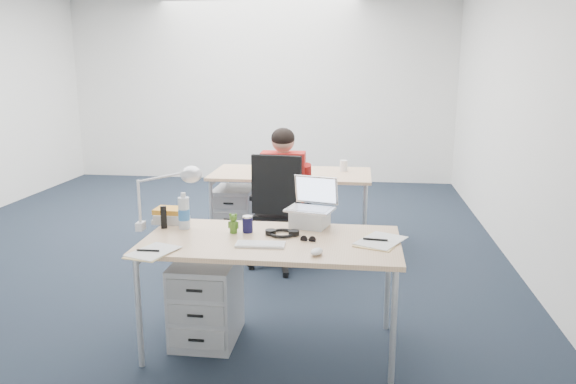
% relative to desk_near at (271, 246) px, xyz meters
% --- Properties ---
extents(floor, '(7.00, 7.00, 0.00)m').
position_rel_desk_near_xyz_m(floor, '(-1.05, 1.91, -0.68)').
color(floor, black).
rests_on(floor, ground).
extents(room, '(6.02, 7.02, 2.80)m').
position_rel_desk_near_xyz_m(room, '(-1.05, 1.91, 1.03)').
color(room, silver).
rests_on(room, ground).
extents(desk_near, '(1.60, 0.80, 0.73)m').
position_rel_desk_near_xyz_m(desk_near, '(0.00, 0.00, 0.00)').
color(desk_near, tan).
rests_on(desk_near, ground).
extents(desk_far, '(1.60, 0.80, 0.73)m').
position_rel_desk_near_xyz_m(desk_far, '(-0.15, 2.23, 0.00)').
color(desk_far, tan).
rests_on(desk_far, ground).
extents(office_chair, '(0.73, 0.73, 1.05)m').
position_rel_desk_near_xyz_m(office_chair, '(-0.14, 1.48, -0.39)').
color(office_chair, black).
rests_on(office_chair, ground).
extents(seated_person, '(0.39, 0.68, 1.25)m').
position_rel_desk_near_xyz_m(seated_person, '(-0.14, 1.66, -0.05)').
color(seated_person, red).
rests_on(seated_person, ground).
extents(drawer_pedestal_near, '(0.40, 0.50, 0.55)m').
position_rel_desk_near_xyz_m(drawer_pedestal_near, '(-0.45, 0.05, -0.41)').
color(drawer_pedestal_near, '#ACAEB1').
rests_on(drawer_pedestal_near, ground).
extents(drawer_pedestal_far, '(0.40, 0.50, 0.55)m').
position_rel_desk_near_xyz_m(drawer_pedestal_far, '(-0.75, 2.24, -0.41)').
color(drawer_pedestal_far, '#ACAEB1').
rests_on(drawer_pedestal_far, ground).
extents(silver_laptop, '(0.36, 0.31, 0.32)m').
position_rel_desk_near_xyz_m(silver_laptop, '(0.21, 0.32, 0.21)').
color(silver_laptop, silver).
rests_on(silver_laptop, desk_near).
extents(wireless_keyboard, '(0.30, 0.13, 0.01)m').
position_rel_desk_near_xyz_m(wireless_keyboard, '(-0.05, -0.13, 0.05)').
color(wireless_keyboard, white).
rests_on(wireless_keyboard, desk_near).
extents(computer_mouse, '(0.09, 0.12, 0.04)m').
position_rel_desk_near_xyz_m(computer_mouse, '(0.30, -0.26, 0.06)').
color(computer_mouse, white).
rests_on(computer_mouse, desk_near).
extents(headphones, '(0.22, 0.18, 0.04)m').
position_rel_desk_near_xyz_m(headphones, '(0.06, 0.10, 0.06)').
color(headphones, black).
rests_on(headphones, desk_near).
extents(can_koozie, '(0.08, 0.08, 0.11)m').
position_rel_desk_near_xyz_m(can_koozie, '(-0.18, 0.13, 0.10)').
color(can_koozie, '#15133D').
rests_on(can_koozie, desk_near).
extents(water_bottle, '(0.10, 0.10, 0.24)m').
position_rel_desk_near_xyz_m(water_bottle, '(-0.61, 0.16, 0.17)').
color(water_bottle, silver).
rests_on(water_bottle, desk_near).
extents(bear_figurine, '(0.09, 0.08, 0.13)m').
position_rel_desk_near_xyz_m(bear_figurine, '(-0.27, 0.10, 0.11)').
color(bear_figurine, '#2F671B').
rests_on(bear_figurine, desk_near).
extents(book_stack, '(0.24, 0.19, 0.10)m').
position_rel_desk_near_xyz_m(book_stack, '(-0.75, 0.29, 0.10)').
color(book_stack, silver).
rests_on(book_stack, desk_near).
extents(cordless_phone, '(0.05, 0.04, 0.15)m').
position_rel_desk_near_xyz_m(cordless_phone, '(-0.75, 0.15, 0.12)').
color(cordless_phone, black).
rests_on(cordless_phone, desk_near).
extents(papers_left, '(0.28, 0.33, 0.01)m').
position_rel_desk_near_xyz_m(papers_left, '(-0.65, -0.35, 0.05)').
color(papers_left, '#F6D68E').
rests_on(papers_left, desk_near).
extents(papers_right, '(0.34, 0.39, 0.01)m').
position_rel_desk_near_xyz_m(papers_right, '(0.67, 0.02, 0.05)').
color(papers_right, '#F6D68E').
rests_on(papers_right, desk_near).
extents(sunglasses, '(0.10, 0.06, 0.02)m').
position_rel_desk_near_xyz_m(sunglasses, '(0.23, -0.01, 0.06)').
color(sunglasses, black).
rests_on(sunglasses, desk_near).
extents(desk_lamp, '(0.40, 0.15, 0.46)m').
position_rel_desk_near_xyz_m(desk_lamp, '(-0.75, 0.09, 0.28)').
color(desk_lamp, silver).
rests_on(desk_lamp, desk_near).
extents(dark_laptop, '(0.32, 0.31, 0.21)m').
position_rel_desk_near_xyz_m(dark_laptop, '(-0.21, 2.11, 0.15)').
color(dark_laptop, black).
rests_on(dark_laptop, desk_far).
extents(far_cup, '(0.10, 0.10, 0.11)m').
position_rel_desk_near_xyz_m(far_cup, '(0.37, 2.38, 0.10)').
color(far_cup, white).
rests_on(far_cup, desk_far).
extents(far_papers, '(0.28, 0.35, 0.01)m').
position_rel_desk_near_xyz_m(far_papers, '(-0.49, 2.40, 0.05)').
color(far_papers, white).
rests_on(far_papers, desk_far).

